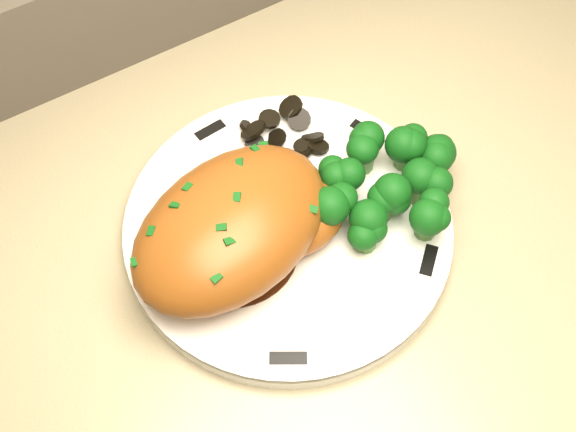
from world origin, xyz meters
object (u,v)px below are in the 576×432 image
counter (401,366)px  chicken_breast (239,226)px  plate (288,228)px  broccoli_florets (388,185)px

counter → chicken_breast: size_ratio=10.24×
plate → counter: bearing=-16.5°
chicken_breast → broccoli_florets: size_ratio=1.56×
plate → broccoli_florets: (0.08, -0.03, 0.03)m
plate → broccoli_florets: 0.09m
counter → broccoli_florets: bearing=164.7°
chicken_breast → broccoli_florets: 0.13m
plate → broccoli_florets: bearing=-17.5°
chicken_breast → counter: bearing=-27.7°
plate → chicken_breast: chicken_breast is taller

